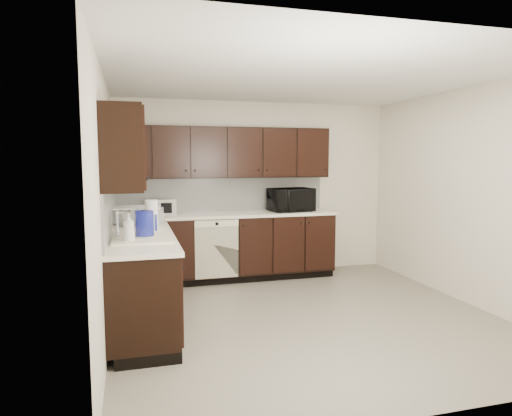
# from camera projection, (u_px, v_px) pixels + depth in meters

# --- Properties ---
(floor) EXTENTS (4.00, 4.00, 0.00)m
(floor) POSITION_uv_depth(u_px,v_px,m) (305.00, 316.00, 4.90)
(floor) COLOR gray
(floor) RESTS_ON ground
(ceiling) EXTENTS (4.00, 4.00, 0.00)m
(ceiling) POSITION_uv_depth(u_px,v_px,m) (308.00, 78.00, 4.63)
(ceiling) COLOR white
(ceiling) RESTS_ON wall_back
(wall_back) EXTENTS (4.00, 0.02, 2.50)m
(wall_back) POSITION_uv_depth(u_px,v_px,m) (256.00, 189.00, 6.68)
(wall_back) COLOR beige
(wall_back) RESTS_ON floor
(wall_left) EXTENTS (0.02, 4.00, 2.50)m
(wall_left) POSITION_uv_depth(u_px,v_px,m) (106.00, 206.00, 4.24)
(wall_left) COLOR beige
(wall_left) RESTS_ON floor
(wall_right) EXTENTS (0.02, 4.00, 2.50)m
(wall_right) POSITION_uv_depth(u_px,v_px,m) (468.00, 197.00, 5.29)
(wall_right) COLOR beige
(wall_right) RESTS_ON floor
(wall_front) EXTENTS (4.00, 0.02, 2.50)m
(wall_front) POSITION_uv_depth(u_px,v_px,m) (425.00, 229.00, 2.85)
(wall_front) COLOR beige
(wall_front) RESTS_ON floor
(lower_cabinets) EXTENTS (3.00, 2.80, 0.90)m
(lower_cabinets) POSITION_uv_depth(u_px,v_px,m) (197.00, 262.00, 5.65)
(lower_cabinets) COLOR black
(lower_cabinets) RESTS_ON floor
(countertop) EXTENTS (3.03, 2.83, 0.04)m
(countertop) POSITION_uv_depth(u_px,v_px,m) (196.00, 221.00, 5.59)
(countertop) COLOR white
(countertop) RESTS_ON lower_cabinets
(backsplash) EXTENTS (3.00, 2.80, 0.48)m
(backsplash) POSITION_uv_depth(u_px,v_px,m) (177.00, 199.00, 5.71)
(backsplash) COLOR white
(backsplash) RESTS_ON countertop
(upper_cabinets) EXTENTS (3.00, 2.80, 0.70)m
(upper_cabinets) POSITION_uv_depth(u_px,v_px,m) (186.00, 152.00, 5.57)
(upper_cabinets) COLOR black
(upper_cabinets) RESTS_ON wall_back
(dishwasher) EXTENTS (0.58, 0.04, 0.78)m
(dishwasher) POSITION_uv_depth(u_px,v_px,m) (217.00, 246.00, 6.01)
(dishwasher) COLOR #F6EDC9
(dishwasher) RESTS_ON lower_cabinets
(sink) EXTENTS (0.54, 0.82, 0.42)m
(sink) POSITION_uv_depth(u_px,v_px,m) (142.00, 244.00, 4.35)
(sink) COLOR #F6EDC9
(sink) RESTS_ON countertop
(microwave) EXTENTS (0.64, 0.48, 0.33)m
(microwave) POSITION_uv_depth(u_px,v_px,m) (291.00, 200.00, 6.50)
(microwave) COLOR black
(microwave) RESTS_ON countertop
(soap_bottle_a) EXTENTS (0.10, 0.10, 0.18)m
(soap_bottle_a) POSITION_uv_depth(u_px,v_px,m) (154.00, 223.00, 4.64)
(soap_bottle_a) COLOR gray
(soap_bottle_a) RESTS_ON countertop
(soap_bottle_b) EXTENTS (0.11, 0.11, 0.27)m
(soap_bottle_b) POSITION_uv_depth(u_px,v_px,m) (129.00, 228.00, 4.08)
(soap_bottle_b) COLOR gray
(soap_bottle_b) RESTS_ON countertop
(toaster_oven) EXTENTS (0.40, 0.35, 0.21)m
(toaster_oven) POSITION_uv_depth(u_px,v_px,m) (161.00, 207.00, 6.07)
(toaster_oven) COLOR silver
(toaster_oven) RESTS_ON countertop
(storage_bin) EXTENTS (0.60, 0.54, 0.19)m
(storage_bin) POSITION_uv_depth(u_px,v_px,m) (137.00, 216.00, 5.23)
(storage_bin) COLOR white
(storage_bin) RESTS_ON countertop
(blue_pitcher) EXTENTS (0.22, 0.22, 0.26)m
(blue_pitcher) POSITION_uv_depth(u_px,v_px,m) (145.00, 224.00, 4.32)
(blue_pitcher) COLOR #111A9C
(blue_pitcher) RESTS_ON countertop
(teal_tumbler) EXTENTS (0.13, 0.13, 0.22)m
(teal_tumbler) POSITION_uv_depth(u_px,v_px,m) (155.00, 210.00, 5.69)
(teal_tumbler) COLOR #0B8175
(teal_tumbler) RESTS_ON countertop
(paper_towel_roll) EXTENTS (0.17, 0.17, 0.30)m
(paper_towel_roll) POSITION_uv_depth(u_px,v_px,m) (151.00, 214.00, 4.91)
(paper_towel_roll) COLOR white
(paper_towel_roll) RESTS_ON countertop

